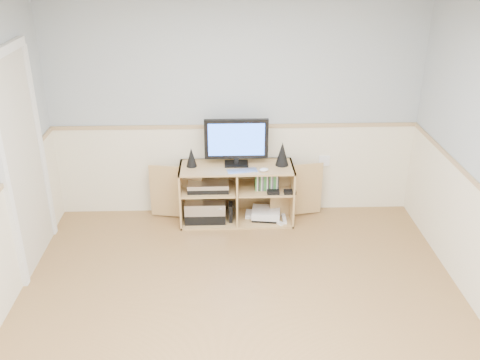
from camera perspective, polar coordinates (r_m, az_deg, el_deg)
name	(u,v)px	position (r m, az deg, el deg)	size (l,w,h in m)	color
room	(235,198)	(3.82, -0.53, -1.90)	(4.04, 4.54, 2.54)	tan
media_cabinet	(236,191)	(5.93, -0.38, -1.15)	(1.93, 0.46, 0.65)	tan
monitor	(236,140)	(5.69, -0.40, 4.24)	(0.68, 0.18, 0.51)	black
speaker_left	(191,157)	(5.74, -5.21, 2.43)	(0.11, 0.11, 0.21)	black
speaker_right	(282,154)	(5.75, 4.53, 2.80)	(0.14, 0.14, 0.26)	black
keyboard	(242,171)	(5.62, 0.25, 0.96)	(0.32, 0.13, 0.01)	silver
mouse	(264,170)	(5.63, 2.58, 1.10)	(0.10, 0.06, 0.04)	white
av_components	(207,203)	(5.94, -3.57, -2.42)	(0.52, 0.33, 0.47)	black
game_consoles	(265,214)	(6.01, 2.68, -3.63)	(0.46, 0.30, 0.11)	white
game_cases	(267,181)	(5.82, 2.87, -0.07)	(0.26, 0.14, 0.19)	#3F8C3F
wall_outlet	(324,161)	(6.10, 8.97, 2.04)	(0.12, 0.03, 0.12)	white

